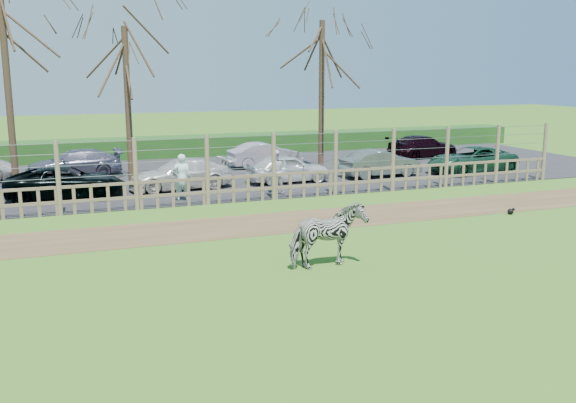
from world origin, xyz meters
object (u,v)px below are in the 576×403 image
object	(u,v)px
visitor_a	(182,177)
car_11	(265,155)
crow	(511,211)
car_2	(66,183)
tree_left	(4,46)
visitor_b	(274,172)
tree_right	(322,59)
tree_mid	(126,67)
car_4	(288,168)
car_13	(423,146)
zebra	(328,236)
car_9	(74,163)
car_5	(380,163)
car_3	(181,174)
car_6	(472,160)

from	to	relation	value
visitor_a	car_11	xyz separation A→B (m)	(5.50, 6.90, -0.26)
crow	car_2	world-z (taller)	car_2
tree_left	visitor_b	size ratio (longest dim) A/B	4.57
crow	tree_right	bearing A→B (deg)	100.75
tree_mid	car_4	size ratio (longest dim) A/B	1.94
tree_mid	car_11	xyz separation A→B (m)	(6.75, 2.27, -4.23)
visitor_b	car_13	world-z (taller)	visitor_b
tree_left	tree_right	size ratio (longest dim) A/B	1.07
tree_mid	car_13	distance (m)	16.74
tree_left	car_13	bearing A→B (deg)	9.87
tree_mid	car_13	size ratio (longest dim) A/B	1.65
visitor_a	zebra	bearing A→B (deg)	112.87
tree_right	crow	size ratio (longest dim) A/B	27.48
car_9	car_11	distance (m)	8.95
tree_mid	car_5	distance (m)	11.72
tree_left	visitor_b	xyz separation A→B (m)	(9.32, -3.64, -4.71)
visitor_a	car_2	bearing A→B (deg)	-13.58
zebra	car_5	size ratio (longest dim) A/B	0.52
car_5	car_9	world-z (taller)	same
car_3	car_4	bearing A→B (deg)	84.28
tree_left	car_6	size ratio (longest dim) A/B	1.82
tree_right	car_5	distance (m)	5.66
tree_mid	car_3	world-z (taller)	tree_mid
visitor_a	car_2	size ratio (longest dim) A/B	0.40
visitor_a	car_6	world-z (taller)	visitor_a
tree_mid	car_9	xyz separation A→B (m)	(-2.19, 2.47, -4.23)
tree_mid	zebra	bearing A→B (deg)	-77.88
tree_left	visitor_b	bearing A→B (deg)	-21.32
car_2	car_13	xyz separation A→B (m)	(18.70, 5.27, 0.00)
car_11	car_4	bearing A→B (deg)	170.48
tree_left	car_5	size ratio (longest dim) A/B	2.16
visitor_b	tree_left	bearing A→B (deg)	-14.40
car_6	crow	bearing A→B (deg)	-32.20
car_3	car_6	bearing A→B (deg)	82.61
car_6	car_13	world-z (taller)	same
car_4	car_5	distance (m)	4.43
crow	car_13	world-z (taller)	car_13
car_13	visitor_a	bearing A→B (deg)	109.17
car_2	car_5	bearing A→B (deg)	-83.75
tree_mid	visitor_a	xyz separation A→B (m)	(1.25, -4.63, -3.96)
tree_left	car_3	bearing A→B (deg)	-11.50
visitor_b	car_5	distance (m)	6.29
visitor_a	car_2	xyz separation A→B (m)	(-3.96, 1.92, -0.26)
tree_right	visitor_b	bearing A→B (deg)	-129.11
tree_mid	tree_right	size ratio (longest dim) A/B	0.93
visitor_b	crow	distance (m)	8.71
tree_mid	zebra	xyz separation A→B (m)	(2.97, -13.82, -4.07)
car_2	car_5	xyz separation A→B (m)	(13.38, 0.37, 0.00)
visitor_a	visitor_b	xyz separation A→B (m)	(3.57, -0.01, 0.00)
visitor_b	car_9	world-z (taller)	visitor_b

